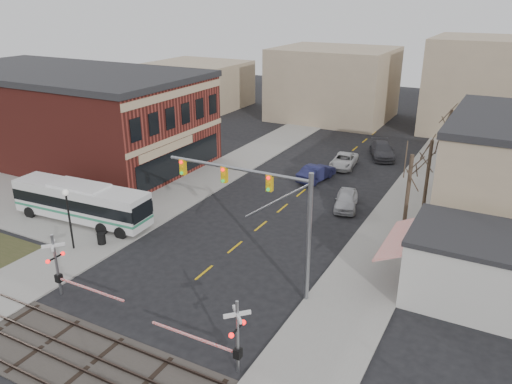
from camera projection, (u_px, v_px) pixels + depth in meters
ground at (186, 287)px, 30.93m from camera, size 160.00×160.00×0.00m
sidewalk_west at (224, 170)px, 51.48m from camera, size 5.00×60.00×0.12m
sidewalk_east at (411, 204)px, 43.15m from camera, size 5.00×60.00×0.12m
plaza_west at (18, 197)px, 44.65m from camera, size 20.00×10.00×0.11m
ballast_strip at (90, 366)px, 24.36m from camera, size 160.00×5.00×0.06m
rail_tracks at (90, 364)px, 24.33m from camera, size 160.00×3.91×0.14m
brick_building at (66, 115)px, 54.11m from camera, size 30.40×15.40×9.60m
awning_shop at (481, 268)px, 28.88m from camera, size 9.74×6.20×4.30m
tree_east_a at (407, 201)px, 34.89m from camera, size 0.28×0.28×6.75m
tree_east_b at (427, 178)px, 39.76m from camera, size 0.28×0.28×6.30m
tree_east_c at (446, 148)px, 46.07m from camera, size 0.28×0.28×7.20m
transit_bus at (81, 202)px, 39.28m from camera, size 11.97×3.34×3.04m
traffic_signal_mast at (267, 203)px, 28.74m from camera, size 9.48×0.30×8.00m
rr_crossing_west at (62, 267)px, 29.36m from camera, size 5.60×1.36×4.00m
rr_crossing_east at (230, 335)px, 23.47m from camera, size 5.60×1.36×4.00m
street_lamp at (68, 207)px, 34.31m from camera, size 0.44×0.44×4.48m
trash_bin at (101, 239)px, 35.97m from camera, size 0.60×0.60×0.82m
car_a at (346, 200)px, 42.20m from camera, size 2.78×4.75×1.52m
car_b at (316, 173)px, 48.54m from camera, size 2.49×5.06×1.60m
car_c at (344, 161)px, 52.38m from camera, size 2.78×5.17×1.38m
car_d at (382, 150)px, 55.44m from camera, size 4.25×6.09×1.64m
pedestrian_near at (108, 219)px, 38.19m from camera, size 0.42×0.59×1.54m
pedestrian_far at (136, 206)px, 40.15m from camera, size 1.03×1.13×1.89m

